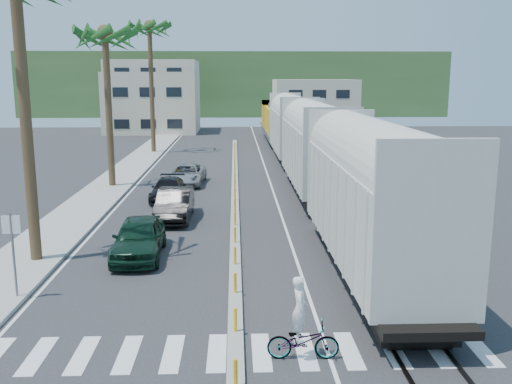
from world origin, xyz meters
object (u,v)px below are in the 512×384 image
car_second (175,204)px  car_lead (139,238)px  street_sign (13,243)px  cyclist (302,333)px

car_second → car_lead: bearing=-96.9°
street_sign → cyclist: bearing=-25.9°
street_sign → car_lead: (3.33, 4.55, -1.15)m
cyclist → car_lead: bearing=34.9°
cyclist → street_sign: bearing=66.4°
car_second → cyclist: 16.05m
car_lead → cyclist: size_ratio=2.14×
car_lead → car_second: car_lead is taller
car_lead → cyclist: 10.63m
street_sign → car_second: (4.15, 10.88, -1.17)m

